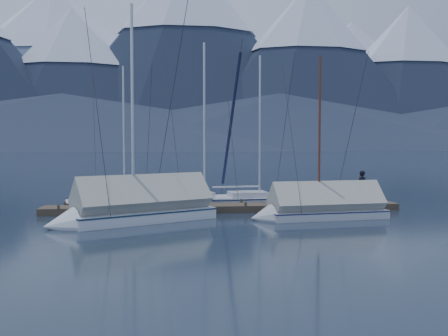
{
  "coord_description": "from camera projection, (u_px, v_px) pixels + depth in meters",
  "views": [
    {
      "loc": [
        -2.71,
        -21.8,
        3.46
      ],
      "look_at": [
        0.0,
        2.0,
        2.2
      ],
      "focal_mm": 38.0,
      "sensor_mm": 36.0,
      "label": 1
    }
  ],
  "objects": [
    {
      "name": "sailboat_covered_far",
      "position": [
        130.0,
        211.0,
        20.73
      ],
      "size": [
        7.63,
        5.22,
        10.39
      ],
      "color": "silver",
      "rests_on": "ground"
    },
    {
      "name": "sailboat_open_right",
      "position": [
        268.0,
        201.0,
        26.88
      ],
      "size": [
        7.11,
        3.02,
        9.17
      ],
      "color": "#B8BBC5",
      "rests_on": "ground"
    },
    {
      "name": "dock",
      "position": [
        224.0,
        209.0,
        24.09
      ],
      "size": [
        18.0,
        1.5,
        0.54
      ],
      "color": "#382D23",
      "rests_on": "ground"
    },
    {
      "name": "sailboat_open_mid",
      "position": [
        213.0,
        202.0,
        26.28
      ],
      "size": [
        7.69,
        3.86,
        9.79
      ],
      "color": "silver",
      "rests_on": "ground"
    },
    {
      "name": "mountain_range",
      "position": [
        178.0,
        76.0,
        387.07
      ],
      "size": [
        877.0,
        584.0,
        150.5
      ],
      "color": "#475675",
      "rests_on": "ground"
    },
    {
      "name": "mooring_posts",
      "position": [
        214.0,
        204.0,
        24.02
      ],
      "size": [
        15.12,
        1.52,
        0.35
      ],
      "color": "#382D23",
      "rests_on": "ground"
    },
    {
      "name": "sailboat_open_left",
      "position": [
        133.0,
        204.0,
        25.96
      ],
      "size": [
        6.55,
        3.08,
        8.36
      ],
      "color": "silver",
      "rests_on": "ground"
    },
    {
      "name": "sailboat_covered_near",
      "position": [
        316.0,
        209.0,
        21.8
      ],
      "size": [
        6.51,
        2.8,
        8.23
      ],
      "color": "silver",
      "rests_on": "ground"
    },
    {
      "name": "person",
      "position": [
        363.0,
        186.0,
        25.29
      ],
      "size": [
        0.59,
        0.71,
        1.66
      ],
      "primitive_type": "imported",
      "rotation": [
        0.0,
        0.0,
        1.94
      ],
      "color": "black",
      "rests_on": "dock"
    },
    {
      "name": "ground",
      "position": [
        229.0,
        217.0,
        22.11
      ],
      "size": [
        1000.0,
        1000.0,
        0.0
      ],
      "primitive_type": "plane",
      "color": "black",
      "rests_on": "ground"
    }
  ]
}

